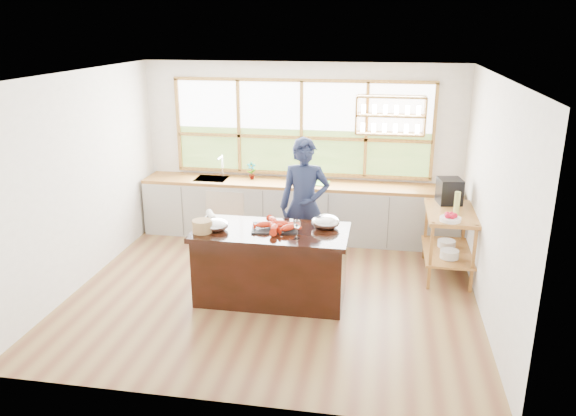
% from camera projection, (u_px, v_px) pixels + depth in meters
% --- Properties ---
extents(ground_plane, '(5.00, 5.00, 0.00)m').
position_uv_depth(ground_plane, '(275.00, 291.00, 7.15)').
color(ground_plane, olive).
extents(room_shell, '(5.02, 4.52, 2.71)m').
position_uv_depth(room_shell, '(283.00, 148.00, 7.08)').
color(room_shell, white).
rests_on(room_shell, ground_plane).
extents(back_counter, '(4.90, 0.63, 0.90)m').
position_uv_depth(back_counter, '(297.00, 210.00, 8.83)').
color(back_counter, '#ABA8A1').
rests_on(back_counter, ground_plane).
extents(right_shelf_unit, '(0.62, 1.10, 0.90)m').
position_uv_depth(right_shelf_unit, '(449.00, 233.00, 7.44)').
color(right_shelf_unit, '#A5652B').
rests_on(right_shelf_unit, ground_plane).
extents(island, '(1.85, 0.90, 0.90)m').
position_uv_depth(island, '(271.00, 265.00, 6.82)').
color(island, black).
rests_on(island, ground_plane).
extents(cook, '(0.70, 0.48, 1.84)m').
position_uv_depth(cook, '(304.00, 206.00, 7.50)').
color(cook, '#18203D').
rests_on(cook, ground_plane).
extents(potted_plant, '(0.17, 0.14, 0.28)m').
position_uv_depth(potted_plant, '(252.00, 171.00, 8.82)').
color(potted_plant, slate).
rests_on(potted_plant, back_counter).
extents(cutting_board, '(0.41, 0.32, 0.01)m').
position_uv_depth(cutting_board, '(316.00, 183.00, 8.64)').
color(cutting_board, '#66C344').
rests_on(cutting_board, back_counter).
extents(espresso_machine, '(0.36, 0.37, 0.34)m').
position_uv_depth(espresso_machine, '(449.00, 191.00, 7.64)').
color(espresso_machine, black).
rests_on(espresso_machine, right_shelf_unit).
extents(wine_bottle, '(0.09, 0.09, 0.30)m').
position_uv_depth(wine_bottle, '(457.00, 203.00, 7.20)').
color(wine_bottle, '#AAB557').
rests_on(wine_bottle, right_shelf_unit).
extents(fruit_bowl, '(0.26, 0.26, 0.11)m').
position_uv_depth(fruit_bowl, '(450.00, 218.00, 6.98)').
color(fruit_bowl, silver).
rests_on(fruit_bowl, right_shelf_unit).
extents(slate_board, '(0.61, 0.49, 0.02)m').
position_uv_depth(slate_board, '(275.00, 228.00, 6.73)').
color(slate_board, black).
rests_on(slate_board, island).
extents(lobster_pile, '(0.52, 0.48, 0.08)m').
position_uv_depth(lobster_pile, '(276.00, 225.00, 6.68)').
color(lobster_pile, red).
rests_on(lobster_pile, slate_board).
extents(mixing_bowl_left, '(0.30, 0.30, 0.14)m').
position_uv_depth(mixing_bowl_left, '(216.00, 225.00, 6.67)').
color(mixing_bowl_left, silver).
rests_on(mixing_bowl_left, island).
extents(mixing_bowl_right, '(0.34, 0.34, 0.16)m').
position_uv_depth(mixing_bowl_right, '(326.00, 222.00, 6.75)').
color(mixing_bowl_right, silver).
rests_on(mixing_bowl_right, island).
extents(wine_glass, '(0.08, 0.08, 0.22)m').
position_uv_depth(wine_glass, '(297.00, 225.00, 6.39)').
color(wine_glass, white).
rests_on(wine_glass, island).
extents(wicker_basket, '(0.23, 0.23, 0.15)m').
position_uv_depth(wicker_basket, '(202.00, 226.00, 6.59)').
color(wicker_basket, '#A0844E').
rests_on(wicker_basket, island).
extents(parchment_roll, '(0.21, 0.30, 0.08)m').
position_uv_depth(parchment_roll, '(211.00, 216.00, 7.07)').
color(parchment_roll, white).
rests_on(parchment_roll, island).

